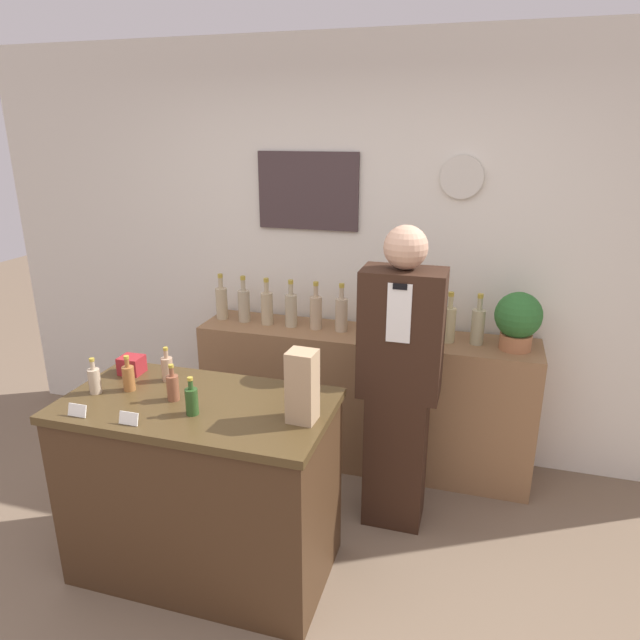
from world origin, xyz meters
name	(u,v)px	position (x,y,z in m)	size (l,w,h in m)	color
back_wall	(349,255)	(0.00, 2.00, 1.36)	(5.20, 0.09, 2.70)	silver
back_shelf	(363,398)	(0.17, 1.73, 0.46)	(2.15, 0.42, 0.91)	#8E6642
display_counter	(203,487)	(-0.37, 0.53, 0.47)	(1.27, 0.69, 0.93)	#422B19
shopkeeper	(399,384)	(0.48, 1.19, 0.85)	(0.43, 0.27, 1.70)	#331E14
potted_plant	(518,319)	(1.08, 1.71, 1.10)	(0.27, 0.27, 0.34)	#B27047
paper_bag	(302,386)	(0.16, 0.50, 1.10)	(0.13, 0.12, 0.32)	tan
price_card_left	(77,410)	(-0.81, 0.26, 0.96)	(0.09, 0.02, 0.06)	white
price_card_right	(129,418)	(-0.55, 0.26, 0.96)	(0.09, 0.02, 0.06)	white
gift_box	(132,365)	(-0.85, 0.73, 0.98)	(0.12, 0.11, 0.09)	maroon
counter_bottle_0	(94,380)	(-0.88, 0.48, 1.00)	(0.06, 0.06, 0.18)	tan
counter_bottle_1	(129,377)	(-0.74, 0.55, 1.00)	(0.06, 0.06, 0.18)	#A16432
counter_bottle_2	(167,368)	(-0.62, 0.71, 1.00)	(0.06, 0.06, 0.18)	tan
counter_bottle_3	(173,387)	(-0.48, 0.52, 1.00)	(0.06, 0.06, 0.18)	brown
counter_bottle_4	(192,400)	(-0.33, 0.42, 1.00)	(0.06, 0.06, 0.18)	#294C1F
shelf_bottle_0	(222,302)	(-0.82, 1.75, 1.03)	(0.08, 0.08, 0.31)	tan
shelf_bottle_1	(244,304)	(-0.65, 1.74, 1.03)	(0.08, 0.08, 0.31)	tan
shelf_bottle_2	(267,307)	(-0.49, 1.73, 1.03)	(0.08, 0.08, 0.31)	tan
shelf_bottle_3	(291,309)	(-0.32, 1.73, 1.03)	(0.08, 0.08, 0.31)	tan
shelf_bottle_4	(316,311)	(-0.15, 1.73, 1.03)	(0.08, 0.08, 0.31)	tan
shelf_bottle_5	(341,313)	(0.02, 1.74, 1.03)	(0.08, 0.08, 0.31)	tan
shelf_bottle_6	(367,317)	(0.19, 1.71, 1.03)	(0.08, 0.08, 0.31)	tan
shelf_bottle_7	(394,318)	(0.35, 1.74, 1.03)	(0.08, 0.08, 0.31)	tan
shelf_bottle_8	(421,321)	(0.52, 1.72, 1.03)	(0.08, 0.08, 0.31)	tan
shelf_bottle_9	(449,323)	(0.69, 1.73, 1.03)	(0.08, 0.08, 0.31)	tan
shelf_bottle_10	(478,325)	(0.86, 1.74, 1.03)	(0.08, 0.08, 0.31)	tan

